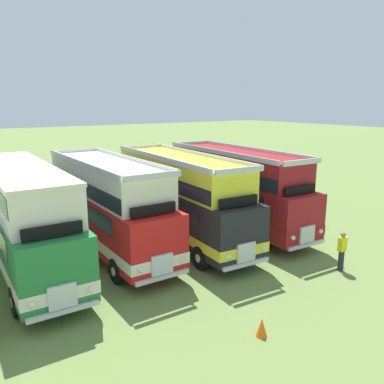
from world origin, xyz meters
TOP-DOWN VIEW (x-y plane):
  - ground_plane at (0.00, 0.00)m, footprint 200.00×200.00m
  - bus_second_in_row at (-3.76, 0.36)m, footprint 2.77×11.09m
  - bus_third_in_row at (0.00, 0.43)m, footprint 2.64×10.36m
  - bus_fourth_in_row at (3.77, -0.07)m, footprint 3.18×11.14m
  - bus_fifth_in_row at (7.53, 0.03)m, footprint 3.06×11.11m
  - cone_near_end at (1.05, -9.10)m, footprint 0.36×0.36m
  - marshal_person at (7.27, -7.42)m, footprint 0.36×0.24m
  - rope_fence_line at (0.00, 9.86)m, footprint 21.13×0.08m

SIDE VIEW (x-z plane):
  - ground_plane at x=0.00m, z-range 0.00..0.00m
  - cone_near_end at x=1.05m, z-range 0.00..0.59m
  - rope_fence_line at x=0.00m, z-range 0.13..1.18m
  - marshal_person at x=7.27m, z-range 0.02..1.75m
  - bus_third_in_row at x=0.00m, z-range 0.10..4.62m
  - bus_fifth_in_row at x=7.53m, z-range 0.10..4.62m
  - bus_fourth_in_row at x=3.77m, z-range 0.10..4.62m
  - bus_second_in_row at x=-3.76m, z-range 0.23..4.72m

